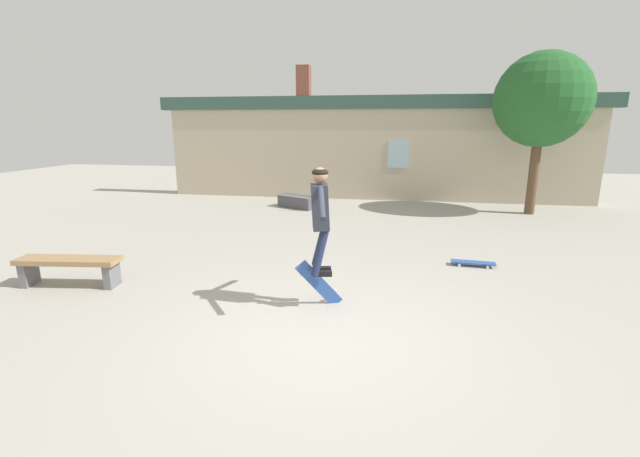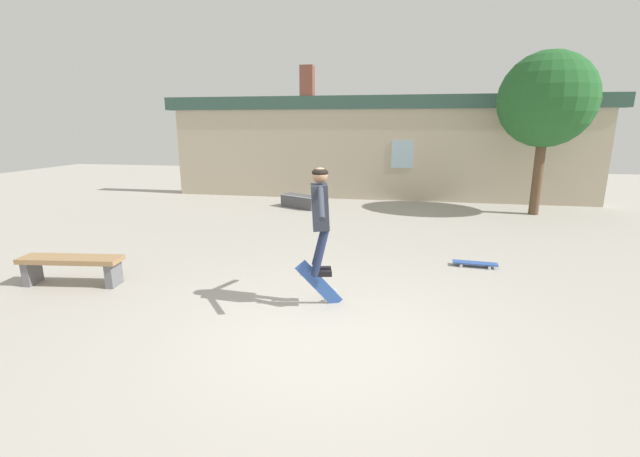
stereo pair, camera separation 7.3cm
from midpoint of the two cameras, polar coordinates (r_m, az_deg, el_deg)
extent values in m
plane|color=#A39E93|center=(5.54, 0.84, -13.45)|extent=(40.00, 40.00, 0.00)
cube|color=#B7A88E|center=(14.88, 7.57, 9.68)|extent=(14.33, 0.40, 3.02)
cube|color=#335147|center=(14.86, 7.79, 16.35)|extent=(15.05, 0.52, 0.44)
cube|color=brown|center=(15.23, -1.57, 19.08)|extent=(0.44, 0.44, 0.99)
cube|color=#99B7C6|center=(14.64, 11.03, 9.68)|extent=(0.70, 0.02, 0.90)
cylinder|color=brown|center=(13.69, 27.16, 6.28)|extent=(0.27, 0.27, 2.22)
sphere|color=#235B28|center=(13.63, 28.13, 14.93)|extent=(2.57, 2.57, 2.57)
cube|color=#99754C|center=(7.92, -30.07, -3.59)|extent=(1.64, 0.60, 0.08)
cube|color=slate|center=(8.37, -33.80, -4.88)|extent=(0.16, 0.35, 0.39)
cube|color=slate|center=(7.63, -25.56, -5.50)|extent=(0.16, 0.35, 0.39)
cube|color=#4C4C51|center=(13.33, -2.49, 3.64)|extent=(1.31, 0.97, 0.40)
cube|color=#B7B7BC|center=(13.14, -3.13, 4.31)|extent=(1.12, 0.61, 0.02)
cube|color=#282D38|center=(5.78, 0.36, 2.91)|extent=(0.32, 0.39, 0.62)
sphere|color=#A37556|center=(5.71, 0.37, 7.10)|extent=(0.25, 0.25, 0.21)
ellipsoid|color=black|center=(5.71, 0.37, 7.47)|extent=(0.26, 0.26, 0.12)
cylinder|color=#1E2847|center=(6.00, 0.32, -2.57)|extent=(0.30, 0.14, 0.72)
cube|color=black|center=(6.10, 0.60, -5.48)|extent=(0.28, 0.15, 0.07)
cylinder|color=#1E2847|center=(5.84, 0.39, -3.04)|extent=(0.28, 0.21, 0.72)
cube|color=black|center=(5.94, 0.67, -6.01)|extent=(0.28, 0.15, 0.07)
cylinder|color=#282D38|center=(6.15, 0.21, 4.75)|extent=(0.20, 0.56, 0.37)
cylinder|color=#282D38|center=(5.36, 0.54, 3.42)|extent=(0.20, 0.56, 0.37)
cube|color=#2D519E|center=(6.12, 0.25, -7.44)|extent=(0.64, 0.33, 0.78)
cylinder|color=silver|center=(6.28, 2.42, -8.23)|extent=(0.06, 0.07, 0.06)
cylinder|color=silver|center=(6.31, 1.00, -9.37)|extent=(0.06, 0.07, 0.06)
cylinder|color=silver|center=(6.03, -0.68, -5.03)|extent=(0.06, 0.07, 0.06)
cylinder|color=silver|center=(6.06, -2.14, -6.22)|extent=(0.06, 0.07, 0.06)
cube|color=#2D519E|center=(8.32, 20.20, -4.33)|extent=(0.79, 0.25, 0.02)
cylinder|color=silver|center=(8.22, 18.55, -4.75)|extent=(0.06, 0.02, 0.05)
cylinder|color=silver|center=(8.41, 18.48, -4.32)|extent=(0.06, 0.02, 0.05)
cylinder|color=silver|center=(8.26, 21.91, -4.94)|extent=(0.06, 0.02, 0.05)
cylinder|color=silver|center=(8.46, 21.76, -4.50)|extent=(0.06, 0.02, 0.05)
camera|label=1|loc=(0.04, -89.64, 0.09)|focal=24.00mm
camera|label=2|loc=(0.04, 90.36, -0.09)|focal=24.00mm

